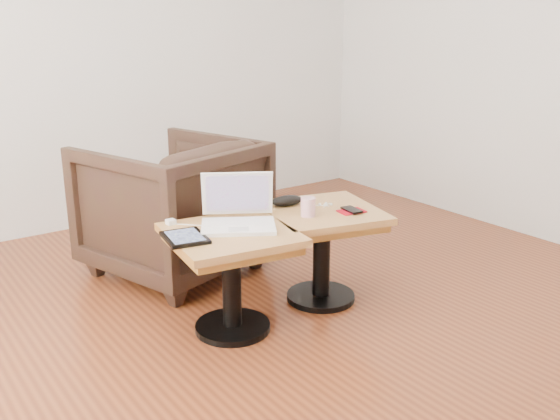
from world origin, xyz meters
TOP-DOWN VIEW (x-y plane):
  - room_shell at (0.00, 0.00)m, footprint 4.52×4.52m
  - side_table_left at (-0.09, 0.32)m, footprint 0.62×0.62m
  - side_table_right at (0.46, 0.34)m, footprint 0.66×0.66m
  - laptop at (-0.02, 0.37)m, footprint 0.44×0.42m
  - tablet at (-0.31, 0.34)m, footprint 0.21×0.25m
  - charging_adapter at (-0.27, 0.56)m, footprint 0.04×0.04m
  - glasses_case at (0.35, 0.49)m, footprint 0.18×0.11m
  - striped_cup at (0.33, 0.29)m, footprint 0.09×0.09m
  - earbuds_tangle at (0.51, 0.37)m, footprint 0.08×0.05m
  - phone_on_sleeve at (0.55, 0.22)m, footprint 0.14×0.12m
  - armchair at (0.02, 1.13)m, footprint 1.04×1.06m

SIDE VIEW (x-z plane):
  - side_table_left at x=-0.09m, z-range 0.12..0.62m
  - side_table_right at x=0.46m, z-range 0.12..0.62m
  - armchair at x=0.02m, z-range 0.00..0.78m
  - phone_on_sleeve at x=0.55m, z-range 0.49..0.51m
  - earbuds_tangle at x=0.51m, z-range 0.49..0.51m
  - tablet at x=-0.31m, z-range 0.49..0.51m
  - charging_adapter at x=-0.27m, z-range 0.49..0.52m
  - glasses_case at x=0.35m, z-range 0.49..0.55m
  - striped_cup at x=0.33m, z-range 0.49..0.59m
  - laptop at x=-0.02m, z-range 0.42..0.66m
  - room_shell at x=0.00m, z-range 0.00..2.71m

